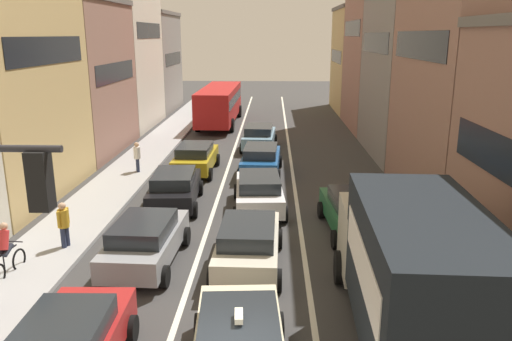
% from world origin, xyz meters
% --- Properties ---
extents(sidewalk_left, '(2.60, 64.00, 0.14)m').
position_xyz_m(sidewalk_left, '(-6.70, 20.00, 0.07)').
color(sidewalk_left, '#9E9E9E').
rests_on(sidewalk_left, ground).
extents(lane_stripe_left, '(0.16, 60.00, 0.01)m').
position_xyz_m(lane_stripe_left, '(-1.70, 20.00, 0.01)').
color(lane_stripe_left, silver).
rests_on(lane_stripe_left, ground).
extents(lane_stripe_right, '(0.16, 60.00, 0.01)m').
position_xyz_m(lane_stripe_right, '(1.70, 20.00, 0.01)').
color(lane_stripe_right, silver).
rests_on(lane_stripe_right, ground).
extents(building_row_left, '(7.20, 43.90, 13.29)m').
position_xyz_m(building_row_left, '(-12.00, 21.96, 5.40)').
color(building_row_left, beige).
rests_on(building_row_left, ground).
extents(building_row_right, '(7.20, 43.90, 13.57)m').
position_xyz_m(building_row_right, '(9.90, 22.86, 5.66)').
color(building_row_right, tan).
rests_on(building_row_right, ground).
extents(removalist_box_truck, '(2.92, 7.78, 3.58)m').
position_xyz_m(removalist_box_truck, '(3.69, 2.65, 1.97)').
color(removalist_box_truck, '#B7B29E').
rests_on(removalist_box_truck, ground).
extents(sedan_centre_lane_second, '(2.14, 4.34, 1.49)m').
position_xyz_m(sedan_centre_lane_second, '(-0.06, 6.56, 0.80)').
color(sedan_centre_lane_second, beige).
rests_on(sedan_centre_lane_second, ground).
extents(wagon_left_lane_second, '(2.20, 4.37, 1.49)m').
position_xyz_m(wagon_left_lane_second, '(-3.22, 6.69, 0.80)').
color(wagon_left_lane_second, gray).
rests_on(wagon_left_lane_second, ground).
extents(hatchback_centre_lane_third, '(2.28, 4.40, 1.49)m').
position_xyz_m(hatchback_centre_lane_third, '(0.13, 11.78, 0.80)').
color(hatchback_centre_lane_third, silver).
rests_on(hatchback_centre_lane_third, ground).
extents(sedan_left_lane_third, '(2.28, 4.40, 1.49)m').
position_xyz_m(sedan_left_lane_third, '(-3.36, 12.18, 0.80)').
color(sedan_left_lane_third, black).
rests_on(sedan_left_lane_third, ground).
extents(coupe_centre_lane_fourth, '(2.21, 4.37, 1.49)m').
position_xyz_m(coupe_centre_lane_fourth, '(0.08, 17.19, 0.80)').
color(coupe_centre_lane_fourth, '#194C8C').
rests_on(coupe_centre_lane_fourth, ground).
extents(sedan_left_lane_fourth, '(2.13, 4.33, 1.49)m').
position_xyz_m(sedan_left_lane_fourth, '(-3.27, 17.39, 0.80)').
color(sedan_left_lane_fourth, '#B29319').
rests_on(sedan_left_lane_fourth, ground).
extents(sedan_centre_lane_fifth, '(2.24, 4.39, 1.49)m').
position_xyz_m(sedan_centre_lane_fifth, '(-0.17, 23.04, 0.80)').
color(sedan_centre_lane_fifth, '#759EB7').
rests_on(sedan_centre_lane_fifth, ground).
extents(sedan_right_lane_behind_truck, '(2.30, 4.41, 1.49)m').
position_xyz_m(sedan_right_lane_behind_truck, '(3.58, 9.52, 0.80)').
color(sedan_right_lane_behind_truck, '#19592D').
rests_on(sedan_right_lane_behind_truck, ground).
extents(bus_mid_queue_primary, '(2.94, 10.54, 2.90)m').
position_xyz_m(bus_mid_queue_primary, '(-3.49, 31.76, 1.76)').
color(bus_mid_queue_primary, '#B21919').
rests_on(bus_mid_queue_primary, ground).
extents(cyclist_on_sidewalk, '(0.50, 1.73, 1.72)m').
position_xyz_m(cyclist_on_sidewalk, '(-6.99, 5.59, 0.85)').
color(cyclist_on_sidewalk, black).
rests_on(cyclist_on_sidewalk, ground).
extents(pedestrian_near_kerb, '(0.34, 0.51, 1.66)m').
position_xyz_m(pedestrian_near_kerb, '(-6.17, 17.01, 0.95)').
color(pedestrian_near_kerb, '#262D47').
rests_on(pedestrian_near_kerb, ground).
extents(pedestrian_far_sidewalk, '(0.34, 0.52, 1.66)m').
position_xyz_m(pedestrian_far_sidewalk, '(-6.12, 7.62, 0.95)').
color(pedestrian_far_sidewalk, '#262D47').
rests_on(pedestrian_far_sidewalk, ground).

